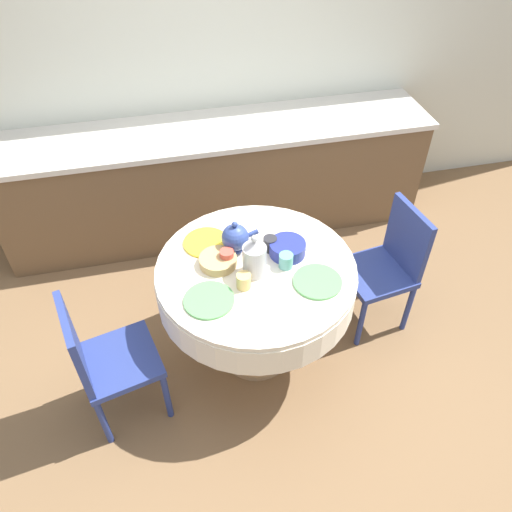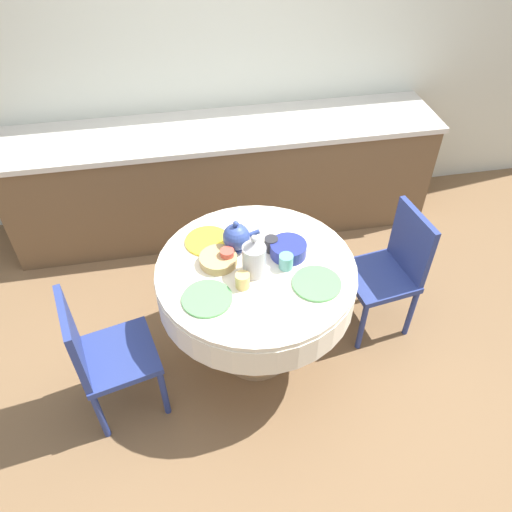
{
  "view_description": "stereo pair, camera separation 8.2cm",
  "coord_description": "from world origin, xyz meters",
  "px_view_note": "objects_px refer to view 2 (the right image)",
  "views": [
    {
      "loc": [
        -0.44,
        -1.89,
        2.67
      ],
      "look_at": [
        0.0,
        0.0,
        0.85
      ],
      "focal_mm": 35.0,
      "sensor_mm": 36.0,
      "label": 1
    },
    {
      "loc": [
        -0.36,
        -1.91,
        2.67
      ],
      "look_at": [
        0.0,
        0.0,
        0.85
      ],
      "focal_mm": 35.0,
      "sensor_mm": 36.0,
      "label": 2
    }
  ],
  "objects_px": {
    "chair_right": "(102,353)",
    "coffee_carafe": "(254,258)",
    "teapot": "(237,237)",
    "chair_left": "(391,267)"
  },
  "relations": [
    {
      "from": "chair_right",
      "to": "coffee_carafe",
      "type": "distance_m",
      "value": 0.95
    },
    {
      "from": "chair_right",
      "to": "teapot",
      "type": "distance_m",
      "value": 0.95
    },
    {
      "from": "chair_left",
      "to": "chair_right",
      "type": "distance_m",
      "value": 1.79
    },
    {
      "from": "chair_right",
      "to": "coffee_carafe",
      "type": "relative_size",
      "value": 3.36
    },
    {
      "from": "chair_left",
      "to": "teapot",
      "type": "bearing_deg",
      "value": 79.69
    },
    {
      "from": "chair_left",
      "to": "coffee_carafe",
      "type": "distance_m",
      "value": 1.0
    },
    {
      "from": "chair_left",
      "to": "coffee_carafe",
      "type": "height_order",
      "value": "coffee_carafe"
    },
    {
      "from": "chair_right",
      "to": "teapot",
      "type": "relative_size",
      "value": 4.14
    },
    {
      "from": "chair_left",
      "to": "coffee_carafe",
      "type": "xyz_separation_m",
      "value": [
        -0.9,
        -0.17,
        0.39
      ]
    },
    {
      "from": "coffee_carafe",
      "to": "teapot",
      "type": "bearing_deg",
      "value": 106.52
    }
  ]
}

